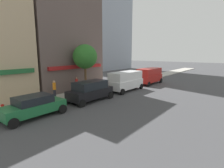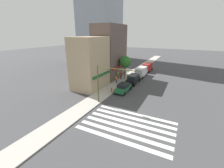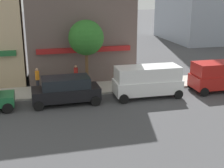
{
  "view_description": "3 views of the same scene",
  "coord_description": "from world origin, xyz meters",
  "px_view_note": "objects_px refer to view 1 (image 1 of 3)",
  "views": [
    {
      "loc": [
        3.95,
        -7.25,
        4.58
      ],
      "look_at": [
        18.88,
        4.7,
        1.2
      ],
      "focal_mm": 28.0,
      "sensor_mm": 36.0,
      "label": 1
    },
    {
      "loc": [
        -14.66,
        -5.24,
        10.5
      ],
      "look_at": [
        3.75,
        4.0,
        3.5
      ],
      "focal_mm": 24.0,
      "sensor_mm": 36.0,
      "label": 2
    },
    {
      "loc": [
        13.65,
        -16.22,
        7.84
      ],
      "look_at": [
        18.88,
        4.7,
        1.2
      ],
      "focal_mm": 50.0,
      "sensor_mm": 36.0,
      "label": 3
    }
  ],
  "objects_px": {
    "van_red": "(149,75)",
    "pedestrian_orange_vest": "(54,89)",
    "sedan_green": "(34,106)",
    "street_tree": "(85,57)",
    "pedestrian_red_jacket": "(77,84)",
    "fire_hydrant": "(3,109)",
    "suv_black": "(90,90)",
    "van_white": "(126,80)"
  },
  "relations": [
    {
      "from": "van_red",
      "to": "sedan_green",
      "type": "bearing_deg",
      "value": 179.99
    },
    {
      "from": "pedestrian_red_jacket",
      "to": "suv_black",
      "type": "bearing_deg",
      "value": -170.04
    },
    {
      "from": "sedan_green",
      "to": "fire_hydrant",
      "type": "relative_size",
      "value": 5.26
    },
    {
      "from": "van_red",
      "to": "pedestrian_orange_vest",
      "type": "relative_size",
      "value": 2.83
    },
    {
      "from": "suv_black",
      "to": "street_tree",
      "type": "bearing_deg",
      "value": 53.82
    },
    {
      "from": "suv_black",
      "to": "fire_hydrant",
      "type": "distance_m",
      "value": 7.32
    },
    {
      "from": "van_white",
      "to": "pedestrian_orange_vest",
      "type": "height_order",
      "value": "van_white"
    },
    {
      "from": "suv_black",
      "to": "street_tree",
      "type": "distance_m",
      "value": 4.66
    },
    {
      "from": "pedestrian_orange_vest",
      "to": "fire_hydrant",
      "type": "xyz_separation_m",
      "value": [
        -5.23,
        -1.49,
        -0.46
      ]
    },
    {
      "from": "pedestrian_orange_vest",
      "to": "suv_black",
      "type": "bearing_deg",
      "value": -79.33
    },
    {
      "from": "fire_hydrant",
      "to": "street_tree",
      "type": "height_order",
      "value": "street_tree"
    },
    {
      "from": "suv_black",
      "to": "pedestrian_red_jacket",
      "type": "height_order",
      "value": "suv_black"
    },
    {
      "from": "pedestrian_red_jacket",
      "to": "fire_hydrant",
      "type": "distance_m",
      "value": 8.49
    },
    {
      "from": "pedestrian_orange_vest",
      "to": "fire_hydrant",
      "type": "relative_size",
      "value": 2.1
    },
    {
      "from": "van_red",
      "to": "pedestrian_red_jacket",
      "type": "height_order",
      "value": "van_red"
    },
    {
      "from": "fire_hydrant",
      "to": "suv_black",
      "type": "bearing_deg",
      "value": -13.45
    },
    {
      "from": "sedan_green",
      "to": "street_tree",
      "type": "relative_size",
      "value": 0.82
    },
    {
      "from": "sedan_green",
      "to": "van_red",
      "type": "bearing_deg",
      "value": -0.81
    },
    {
      "from": "pedestrian_red_jacket",
      "to": "street_tree",
      "type": "relative_size",
      "value": 0.33
    },
    {
      "from": "sedan_green",
      "to": "pedestrian_orange_vest",
      "type": "relative_size",
      "value": 2.5
    },
    {
      "from": "pedestrian_red_jacket",
      "to": "street_tree",
      "type": "bearing_deg",
      "value": -99.64
    },
    {
      "from": "sedan_green",
      "to": "van_white",
      "type": "distance_m",
      "value": 11.76
    },
    {
      "from": "suv_black",
      "to": "pedestrian_red_jacket",
      "type": "bearing_deg",
      "value": 70.12
    },
    {
      "from": "sedan_green",
      "to": "pedestrian_red_jacket",
      "type": "relative_size",
      "value": 2.5
    },
    {
      "from": "suv_black",
      "to": "van_white",
      "type": "xyz_separation_m",
      "value": [
        6.06,
        -0.0,
        0.25
      ]
    },
    {
      "from": "van_white",
      "to": "pedestrian_orange_vest",
      "type": "relative_size",
      "value": 2.84
    },
    {
      "from": "van_red",
      "to": "pedestrian_orange_vest",
      "type": "xyz_separation_m",
      "value": [
        -14.25,
        3.19,
        -0.21
      ]
    },
    {
      "from": "sedan_green",
      "to": "van_white",
      "type": "xyz_separation_m",
      "value": [
        11.75,
        -0.0,
        0.44
      ]
    },
    {
      "from": "van_white",
      "to": "fire_hydrant",
      "type": "height_order",
      "value": "van_white"
    },
    {
      "from": "suv_black",
      "to": "street_tree",
      "type": "height_order",
      "value": "street_tree"
    },
    {
      "from": "sedan_green",
      "to": "van_white",
      "type": "height_order",
      "value": "van_white"
    },
    {
      "from": "sedan_green",
      "to": "van_red",
      "type": "height_order",
      "value": "van_red"
    },
    {
      "from": "van_red",
      "to": "pedestrian_red_jacket",
      "type": "relative_size",
      "value": 2.83
    },
    {
      "from": "pedestrian_red_jacket",
      "to": "fire_hydrant",
      "type": "xyz_separation_m",
      "value": [
        -8.29,
        -1.74,
        -0.46
      ]
    },
    {
      "from": "sedan_green",
      "to": "street_tree",
      "type": "xyz_separation_m",
      "value": [
        7.67,
        2.8,
        3.34
      ]
    },
    {
      "from": "sedan_green",
      "to": "suv_black",
      "type": "distance_m",
      "value": 5.7
    },
    {
      "from": "sedan_green",
      "to": "pedestrian_red_jacket",
      "type": "bearing_deg",
      "value": 25.75
    },
    {
      "from": "sedan_green",
      "to": "pedestrian_orange_vest",
      "type": "bearing_deg",
      "value": 39.12
    },
    {
      "from": "pedestrian_orange_vest",
      "to": "street_tree",
      "type": "bearing_deg",
      "value": -25.63
    },
    {
      "from": "fire_hydrant",
      "to": "street_tree",
      "type": "bearing_deg",
      "value": 6.9
    },
    {
      "from": "van_white",
      "to": "van_red",
      "type": "relative_size",
      "value": 1.01
    },
    {
      "from": "van_white",
      "to": "fire_hydrant",
      "type": "relative_size",
      "value": 5.98
    }
  ]
}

